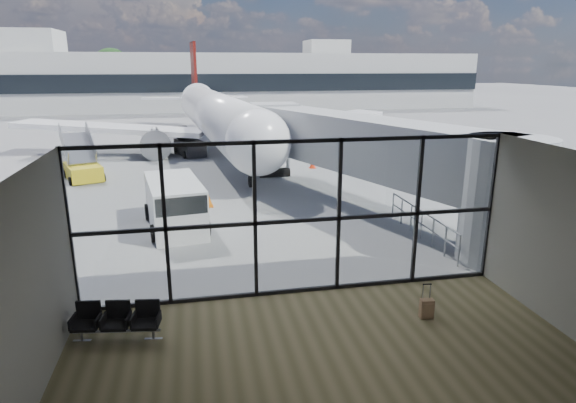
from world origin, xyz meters
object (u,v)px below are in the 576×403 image
object	(u,v)px
airliner	(215,115)
belt_loader	(189,146)
service_van	(175,204)
mobile_stairs	(83,169)
seating_row	(117,319)
suitcase	(427,308)

from	to	relation	value
airliner	belt_loader	xyz separation A→B (m)	(-2.09, -2.46, -2.01)
belt_loader	service_van	bearing A→B (deg)	-110.27
service_van	mobile_stairs	distance (m)	11.37
seating_row	belt_loader	world-z (taller)	belt_loader
seating_row	belt_loader	bearing A→B (deg)	94.35
airliner	belt_loader	size ratio (longest dim) A/B	7.77
belt_loader	mobile_stairs	size ratio (longest dim) A/B	1.12
suitcase	service_van	bearing A→B (deg)	134.07
seating_row	suitcase	xyz separation A→B (m)	(7.78, -0.61, -0.23)
suitcase	mobile_stairs	distance (m)	22.23
service_van	belt_loader	world-z (taller)	service_van
seating_row	airliner	bearing A→B (deg)	90.37
seating_row	airliner	world-z (taller)	airliner
belt_loader	mobile_stairs	bearing A→B (deg)	-150.35
belt_loader	mobile_stairs	xyz separation A→B (m)	(-6.06, -6.73, -0.04)
belt_loader	suitcase	bearing A→B (deg)	-94.95
suitcase	mobile_stairs	size ratio (longest dim) A/B	0.24
airliner	service_van	bearing A→B (deg)	-103.08
seating_row	mobile_stairs	world-z (taller)	mobile_stairs
seating_row	mobile_stairs	distance (m)	18.55
airliner	suitcase	bearing A→B (deg)	-87.12
airliner	service_van	world-z (taller)	airliner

